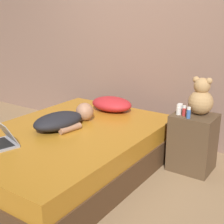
{
  "coord_description": "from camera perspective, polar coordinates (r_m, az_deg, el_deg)",
  "views": [
    {
      "loc": [
        1.93,
        -2.08,
        1.49
      ],
      "look_at": [
        0.35,
        0.26,
        0.61
      ],
      "focal_mm": 50.0,
      "sensor_mm": 36.0,
      "label": 1
    }
  ],
  "objects": [
    {
      "name": "bed",
      "position": [
        3.12,
        -8.05,
        -7.12
      ],
      "size": [
        1.46,
        2.07,
        0.43
      ],
      "color": "#4C331E",
      "rests_on": "ground_plane"
    },
    {
      "name": "bottle_white",
      "position": [
        3.07,
        12.11,
        0.39
      ],
      "size": [
        0.05,
        0.05,
        0.1
      ],
      "color": "white",
      "rests_on": "nightstand"
    },
    {
      "name": "nightstand",
      "position": [
        3.2,
        14.54,
        -5.4
      ],
      "size": [
        0.41,
        0.36,
        0.57
      ],
      "color": "brown",
      "rests_on": "ground_plane"
    },
    {
      "name": "wall_back",
      "position": [
        3.91,
        4.62,
        14.43
      ],
      "size": [
        8.0,
        0.06,
        2.6
      ],
      "color": "#846656",
      "rests_on": "ground_plane"
    },
    {
      "name": "bottle_blue",
      "position": [
        2.98,
        13.83,
        -0.15
      ],
      "size": [
        0.04,
        0.04,
        0.11
      ],
      "color": "#3866B2",
      "rests_on": "nightstand"
    },
    {
      "name": "ground_plane",
      "position": [
        3.21,
        -7.89,
        -10.6
      ],
      "size": [
        12.0,
        12.0,
        0.0
      ],
      "primitive_type": "plane",
      "color": "#937551"
    },
    {
      "name": "bottle_red",
      "position": [
        3.04,
        13.05,
        0.2
      ],
      "size": [
        0.04,
        0.04,
        0.1
      ],
      "color": "#B72D2D",
      "rests_on": "nightstand"
    },
    {
      "name": "pillow",
      "position": [
        3.59,
        -0.07,
        1.47
      ],
      "size": [
        0.49,
        0.35,
        0.16
      ],
      "color": "red",
      "rests_on": "bed"
    },
    {
      "name": "person_lying",
      "position": [
        3.1,
        -8.76,
        -1.32
      ],
      "size": [
        0.4,
        0.72,
        0.19
      ],
      "rotation": [
        0.0,
        0.0,
        -0.16
      ],
      "color": "black",
      "rests_on": "bed"
    },
    {
      "name": "teddy_bear",
      "position": [
        3.1,
        15.96,
        2.42
      ],
      "size": [
        0.24,
        0.24,
        0.37
      ],
      "color": "tan",
      "rests_on": "nightstand"
    },
    {
      "name": "bottle_clear",
      "position": [
        3.14,
        12.33,
        0.7
      ],
      "size": [
        0.05,
        0.05,
        0.09
      ],
      "color": "silver",
      "rests_on": "nightstand"
    },
    {
      "name": "laptop",
      "position": [
        2.82,
        -19.34,
        -4.77
      ],
      "size": [
        0.35,
        0.3,
        0.21
      ],
      "rotation": [
        0.0,
        0.0,
        -0.29
      ],
      "color": "#9E9EA3",
      "rests_on": "bed"
    }
  ]
}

